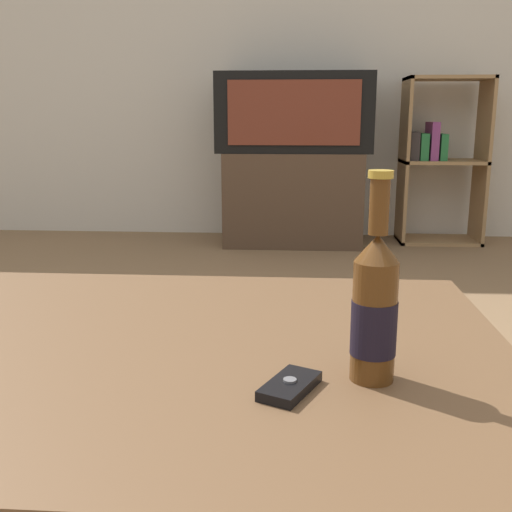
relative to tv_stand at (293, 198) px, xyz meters
name	(u,v)px	position (x,y,z in m)	size (l,w,h in m)	color
back_wall	(272,25)	(-0.15, 0.30, 1.03)	(8.00, 0.05, 2.60)	beige
coffee_table	(187,377)	(-0.15, -2.72, 0.08)	(1.02, 0.83, 0.41)	brown
tv_stand	(293,198)	(0.00, 0.00, 0.00)	(0.81, 0.45, 0.55)	#4C3828
television	(294,113)	(0.00, 0.00, 0.50)	(0.89, 0.45, 0.45)	black
bookshelf	(438,157)	(0.87, 0.09, 0.24)	(0.48, 0.30, 0.98)	#99754C
beer_bottle	(374,308)	(0.13, -2.83, 0.23)	(0.06, 0.06, 0.28)	#563314
cell_phone	(290,386)	(0.02, -2.88, 0.14)	(0.09, 0.11, 0.02)	black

